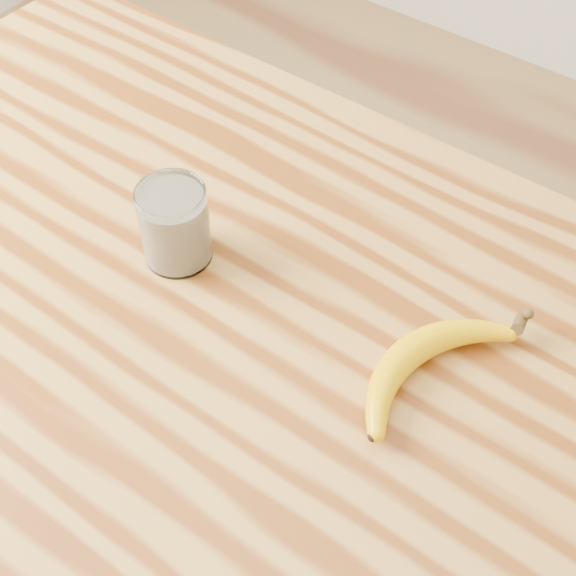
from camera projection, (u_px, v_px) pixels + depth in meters
The scene contains 3 objects.
table at pixel (182, 319), 1.10m from camera, with size 1.20×0.80×0.90m.
smoothie_glass at pixel (175, 225), 0.97m from camera, with size 0.08×0.08×0.11m.
banana at pixel (411, 350), 0.89m from camera, with size 0.11×0.31×0.04m, color #EAAE00, non-canonical shape.
Camera 1 is at (0.53, -0.45, 1.64)m, focal length 50.00 mm.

